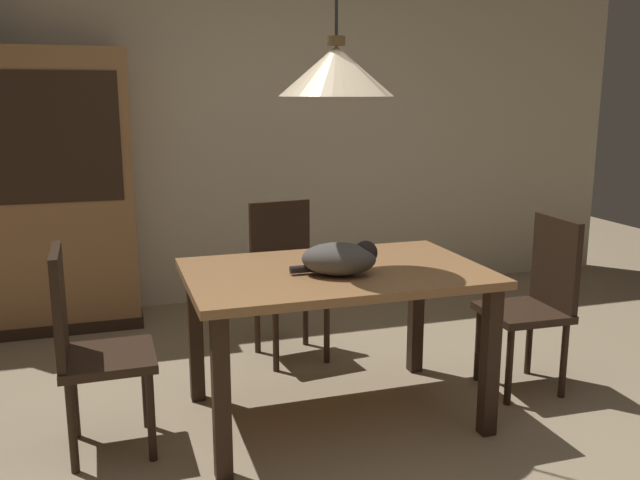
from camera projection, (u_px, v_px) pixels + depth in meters
ground at (368, 467)px, 2.91m from camera, size 10.00×10.00×0.00m
back_wall at (239, 109)px, 5.07m from camera, size 6.40×0.10×2.90m
dining_table at (335, 289)px, 3.24m from camera, size 1.40×0.90×0.75m
chair_far_back at (286, 272)px, 4.08m from camera, size 0.44×0.44×0.93m
chair_right_side at (536, 296)px, 3.60m from camera, size 0.41×0.41×0.93m
chair_left_side at (88, 343)px, 2.93m from camera, size 0.40×0.40×0.93m
cat_sleeping at (340, 259)px, 3.10m from camera, size 0.41×0.33×0.16m
pendant_lamp at (336, 71)px, 3.03m from camera, size 0.52×0.52×1.30m
hutch_bookcase at (47, 198)px, 4.48m from camera, size 1.12×0.45×1.85m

